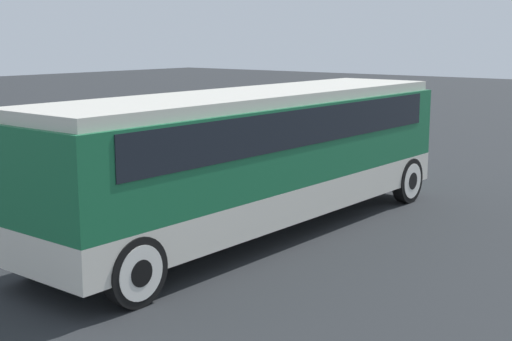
# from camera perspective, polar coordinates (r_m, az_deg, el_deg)

# --- Properties ---
(ground_plane) EXTENTS (120.00, 120.00, 0.00)m
(ground_plane) POSITION_cam_1_polar(r_m,az_deg,el_deg) (15.31, 0.00, -5.01)
(ground_plane) COLOR #26282B
(tour_bus) EXTENTS (11.13, 2.70, 3.02)m
(tour_bus) POSITION_cam_1_polar(r_m,az_deg,el_deg) (15.00, 0.23, 1.84)
(tour_bus) COLOR silver
(tour_bus) RESTS_ON ground_plane
(parked_car_near) EXTENTS (4.57, 1.89, 1.40)m
(parked_car_near) POSITION_cam_1_polar(r_m,az_deg,el_deg) (21.50, -11.61, 1.22)
(parked_car_near) COLOR silver
(parked_car_near) RESTS_ON ground_plane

